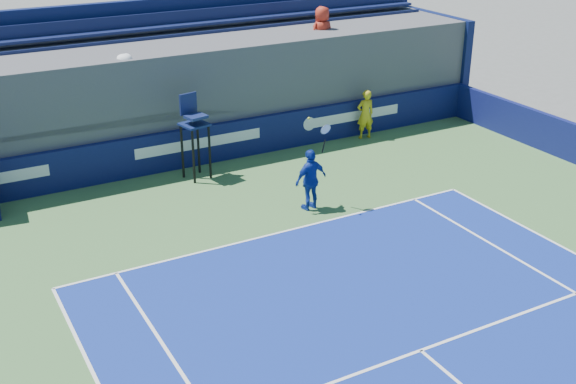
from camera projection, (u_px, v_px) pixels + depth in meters
ball_person at (365, 114)px, 23.77m from camera, size 0.65×0.47×1.64m
back_hoarding at (199, 146)px, 21.66m from camera, size 20.40×0.21×1.20m
umpire_chair at (194, 128)px, 20.35m from camera, size 0.84×0.84×2.48m
tennis_player at (311, 179)px, 18.66m from camera, size 1.02×0.54×2.57m
stadium_seating at (172, 90)px, 22.81m from camera, size 21.00×4.05×4.40m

